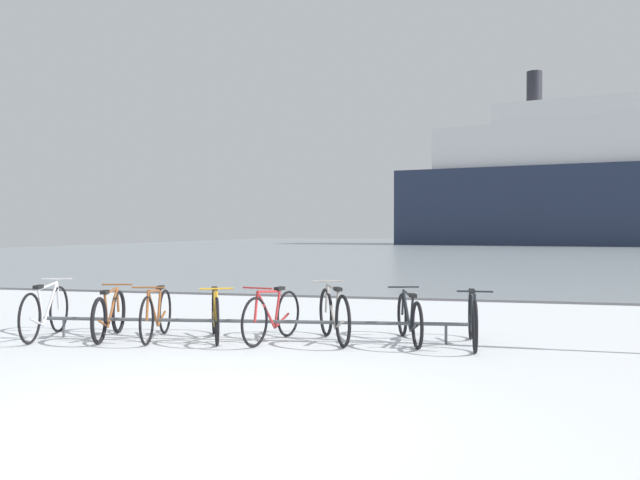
# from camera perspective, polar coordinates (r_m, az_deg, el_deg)

# --- Properties ---
(ground) EXTENTS (80.00, 132.00, 0.08)m
(ground) POSITION_cam_1_polar(r_m,az_deg,el_deg) (58.75, 11.49, -0.75)
(ground) COLOR silver
(bike_rack) EXTENTS (6.12, 0.89, 0.31)m
(bike_rack) POSITION_cam_1_polar(r_m,az_deg,el_deg) (9.27, -6.34, -7.24)
(bike_rack) COLOR #4C5156
(bike_rack) RESTS_ON ground
(bicycle_0) EXTENTS (0.59, 1.72, 0.84)m
(bicycle_0) POSITION_cam_1_polar(r_m,az_deg,el_deg) (10.27, -23.25, -5.88)
(bicycle_0) COLOR black
(bicycle_0) RESTS_ON ground
(bicycle_1) EXTENTS (0.59, 1.58, 0.77)m
(bicycle_1) POSITION_cam_1_polar(r_m,az_deg,el_deg) (9.89, -18.24, -6.34)
(bicycle_1) COLOR black
(bicycle_1) RESTS_ON ground
(bicycle_2) EXTENTS (0.54, 1.65, 0.80)m
(bicycle_2) POSITION_cam_1_polar(r_m,az_deg,el_deg) (9.63, -14.36, -6.41)
(bicycle_2) COLOR black
(bicycle_2) RESTS_ON ground
(bicycle_3) EXTENTS (0.78, 1.53, 0.79)m
(bicycle_3) POSITION_cam_1_polar(r_m,az_deg,el_deg) (9.40, -9.30, -6.60)
(bicycle_3) COLOR black
(bicycle_3) RESTS_ON ground
(bicycle_4) EXTENTS (0.49, 1.63, 0.81)m
(bicycle_4) POSITION_cam_1_polar(r_m,az_deg,el_deg) (9.15, -4.28, -6.75)
(bicycle_4) COLOR black
(bicycle_4) RESTS_ON ground
(bicycle_5) EXTENTS (0.80, 1.53, 0.84)m
(bicycle_5) POSITION_cam_1_polar(r_m,az_deg,el_deg) (9.14, 1.24, -6.69)
(bicycle_5) COLOR black
(bicycle_5) RESTS_ON ground
(bicycle_6) EXTENTS (0.63, 1.66, 0.75)m
(bicycle_6) POSITION_cam_1_polar(r_m,az_deg,el_deg) (9.16, 7.95, -6.90)
(bicycle_6) COLOR black
(bicycle_6) RESTS_ON ground
(bicycle_7) EXTENTS (0.46, 1.77, 0.80)m
(bicycle_7) POSITION_cam_1_polar(r_m,az_deg,el_deg) (9.04, 13.43, -6.88)
(bicycle_7) COLOR black
(bicycle_7) RESTS_ON ground
(ferry_ship) EXTENTS (42.46, 16.31, 18.94)m
(ferry_ship) POSITION_cam_1_polar(r_m,az_deg,el_deg) (73.71, 23.08, 4.49)
(ferry_ship) COLOR #232D47
(ferry_ship) RESTS_ON ground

